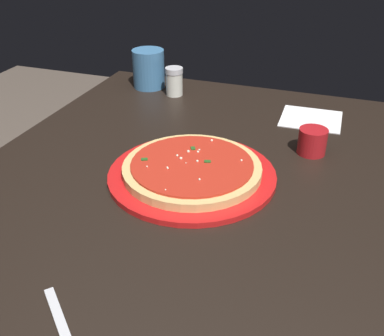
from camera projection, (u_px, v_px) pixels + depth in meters
The scene contains 7 objects.
restaurant_table at pixel (196, 252), 0.87m from camera, with size 1.13×0.89×0.77m.
serving_plate at pixel (192, 175), 0.85m from camera, with size 0.31×0.31×0.01m, color red.
pizza at pixel (192, 168), 0.84m from camera, with size 0.26×0.26×0.02m.
cup_tall_drink at pixel (149, 69), 1.24m from camera, with size 0.09×0.09×0.10m, color teal.
cup_small_sauce at pixel (312, 141), 0.92m from camera, with size 0.06×0.06×0.05m, color #B2191E.
napkin_folded_right at pixel (311, 119), 1.08m from camera, with size 0.13×0.14×0.00m, color white.
parmesan_shaker at pixel (174, 81), 1.20m from camera, with size 0.05×0.05×0.07m.
Camera 1 is at (0.63, 0.22, 1.22)m, focal length 42.68 mm.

